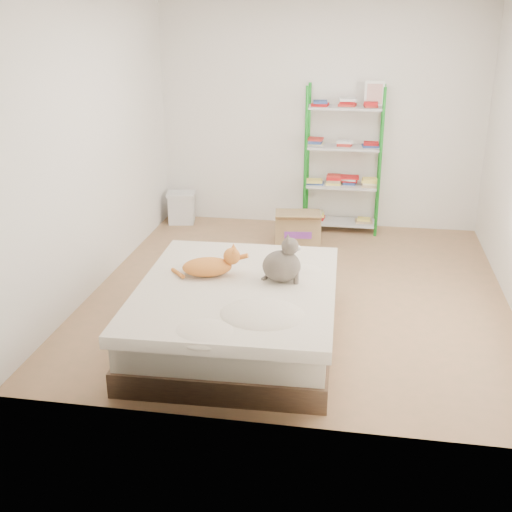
% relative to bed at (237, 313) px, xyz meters
% --- Properties ---
extents(room, '(3.81, 4.21, 2.61)m').
position_rel_bed_xyz_m(room, '(0.38, 1.05, 1.06)').
color(room, '#AC7D56').
rests_on(room, ground).
extents(bed, '(1.58, 1.94, 0.48)m').
position_rel_bed_xyz_m(bed, '(0.00, 0.00, 0.00)').
color(bed, brown).
rests_on(bed, ground).
extents(orange_cat, '(0.52, 0.37, 0.19)m').
position_rel_bed_xyz_m(orange_cat, '(-0.27, 0.15, 0.34)').
color(orange_cat, orange).
rests_on(orange_cat, bed).
extents(grey_cat, '(0.35, 0.30, 0.37)m').
position_rel_bed_xyz_m(grey_cat, '(0.33, 0.14, 0.42)').
color(grey_cat, slate).
rests_on(grey_cat, bed).
extents(shelf_unit, '(0.88, 0.36, 1.74)m').
position_rel_bed_xyz_m(shelf_unit, '(0.68, 2.93, 0.60)').
color(shelf_unit, '#1B8924').
rests_on(shelf_unit, ground).
extents(cardboard_box, '(0.55, 0.54, 0.41)m').
position_rel_bed_xyz_m(cardboard_box, '(0.23, 2.36, -0.06)').
color(cardboard_box, olive).
rests_on(cardboard_box, ground).
extents(white_bin, '(0.38, 0.35, 0.38)m').
position_rel_bed_xyz_m(white_bin, '(-1.27, 2.89, -0.05)').
color(white_bin, silver).
rests_on(white_bin, ground).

